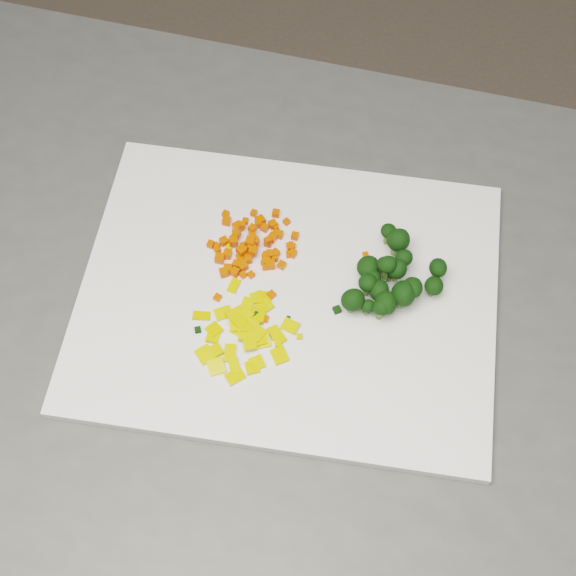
{
  "coord_description": "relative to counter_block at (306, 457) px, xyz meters",
  "views": [
    {
      "loc": [
        -0.33,
        -0.37,
        1.68
      ],
      "look_at": [
        -0.27,
        0.05,
        0.92
      ],
      "focal_mm": 50.0,
      "sensor_mm": 36.0,
      "label": 1
    }
  ],
  "objects": [
    {
      "name": "carrot_cube_21",
      "position": [
        -0.05,
        0.12,
        0.47
      ],
      "size": [
        0.01,
        0.01,
        0.01
      ],
      "primitive_type": "cube",
      "rotation": [
        0.0,
        0.0,
        1.57
      ],
      "color": "#E23C02",
      "rests_on": "carrot_pile"
    },
    {
      "name": "carrot_pile",
      "position": [
        -0.05,
        0.12,
        0.48
      ],
      "size": [
        0.1,
        0.1,
        0.03
      ],
      "primitive_type": null,
      "color": "#E23C02",
      "rests_on": "cutting_board"
    },
    {
      "name": "stray_bit_8",
      "position": [
        -0.04,
        0.05,
        0.46
      ],
      "size": [
        0.01,
        0.01,
        0.01
      ],
      "primitive_type": "cube",
      "rotation": [
        0.0,
        0.0,
        0.58
      ],
      "color": "#E23C02",
      "rests_on": "cutting_board"
    },
    {
      "name": "broccoli_floret_1",
      "position": [
        0.07,
        0.05,
        0.48
      ],
      "size": [
        0.04,
        0.04,
        0.03
      ],
      "primitive_type": null,
      "color": "black",
      "rests_on": "broccoli_pile"
    },
    {
      "name": "carrot_cube_26",
      "position": [
        -0.09,
        0.08,
        0.47
      ],
      "size": [
        0.01,
        0.01,
        0.01
      ],
      "primitive_type": "cube",
      "rotation": [
        0.0,
        0.0,
        0.18
      ],
      "color": "#E23C02",
      "rests_on": "carrot_pile"
    },
    {
      "name": "stray_bit_0",
      "position": [
        -0.08,
        0.02,
        0.46
      ],
      "size": [
        0.01,
        0.01,
        0.0
      ],
      "primitive_type": "cube",
      "rotation": [
        0.0,
        0.0,
        1.39
      ],
      "color": "black",
      "rests_on": "cutting_board"
    },
    {
      "name": "broccoli_floret_16",
      "position": [
        0.07,
        0.03,
        0.48
      ],
      "size": [
        0.03,
        0.03,
        0.03
      ],
      "primitive_type": null,
      "color": "black",
      "rests_on": "broccoli_pile"
    },
    {
      "name": "stray_bit_10",
      "position": [
        -0.12,
        0.02,
        0.46
      ],
      "size": [
        0.01,
        0.01,
        0.0
      ],
      "primitive_type": "cube",
      "rotation": [
        0.0,
        0.0,
        1.62
      ],
      "color": "black",
      "rests_on": "cutting_board"
    },
    {
      "name": "pepper_chunk_16",
      "position": [
        -0.08,
        0.06,
        0.46
      ],
      "size": [
        0.02,
        0.02,
        0.0
      ],
      "primitive_type": "cube",
      "rotation": [
        -0.1,
        -0.02,
        1.05
      ],
      "color": "#D8B50B",
      "rests_on": "pepper_pile"
    },
    {
      "name": "broccoli_floret_7",
      "position": [
        0.07,
        0.04,
        0.48
      ],
      "size": [
        0.02,
        0.02,
        0.03
      ],
      "primitive_type": null,
      "color": "black",
      "rests_on": "broccoli_pile"
    },
    {
      "name": "carrot_cube_25",
      "position": [
        -0.02,
        0.12,
        0.47
      ],
      "size": [
        0.01,
        0.01,
        0.01
      ],
      "primitive_type": "cube",
      "rotation": [
        0.0,
        0.0,
        2.8
      ],
      "color": "#E23C02",
      "rests_on": "carrot_pile"
    },
    {
      "name": "pepper_chunk_22",
      "position": [
        -0.07,
        -0.03,
        0.46
      ],
      "size": [
        0.02,
        0.02,
        0.01
      ],
      "primitive_type": "cube",
      "rotation": [
        0.07,
        0.08,
        1.69
      ],
      "color": "#D8B50B",
      "rests_on": "pepper_pile"
    },
    {
      "name": "pepper_chunk_10",
      "position": [
        -0.11,
        -0.03,
        0.46
      ],
      "size": [
        0.02,
        0.02,
        0.01
      ],
      "primitive_type": "cube",
      "rotation": [
        0.13,
        -0.12,
        0.15
      ],
      "color": "#D8B50B",
      "rests_on": "pepper_pile"
    },
    {
      "name": "broccoli_pile",
      "position": [
        0.09,
        0.05,
        0.49
      ],
      "size": [
        0.12,
        0.12,
        0.06
      ],
      "primitive_type": null,
      "color": "black",
      "rests_on": "cutting_board"
    },
    {
      "name": "stray_bit_3",
      "position": [
        -0.09,
        0.04,
        0.46
      ],
      "size": [
        0.01,
        0.01,
        0.0
      ],
      "primitive_type": "cube",
      "rotation": [
        0.0,
        0.0,
        2.08
      ],
      "color": "#D8B50B",
      "rests_on": "cutting_board"
    },
    {
      "name": "carrot_cube_17",
      "position": [
        -0.06,
        0.11,
        0.47
      ],
      "size": [
        0.01,
        0.01,
        0.01
      ],
      "primitive_type": "cube",
      "rotation": [
        0.0,
        0.0,
        0.35
      ],
      "color": "#E23C02",
      "rests_on": "carrot_pile"
    },
    {
      "name": "stray_bit_11",
      "position": [
        0.03,
        0.02,
        0.46
      ],
      "size": [
        0.01,
        0.01,
        0.01
      ],
      "primitive_type": "cube",
      "rotation": [
        0.0,
        0.0,
        1.82
      ],
      "color": "black",
      "rests_on": "cutting_board"
    },
    {
      "name": "carrot_cube_16",
      "position": [
        -0.04,
        0.08,
        0.47
      ],
      "size": [
        0.01,
        0.01,
        0.01
      ],
      "primitive_type": "cube",
      "rotation": [
        0.0,
        0.0,
        3.06
      ],
      "color": "#E23C02",
      "rests_on": "carrot_pile"
    },
    {
      "name": "carrot_cube_0",
      "position": [
        -0.04,
        0.1,
        0.47
      ],
      "size": [
        0.01,
        0.01,
        0.01
      ],
      "primitive_type": "cube",
      "rotation": [
        0.0,
        0.0,
        0.99
      ],
      "color": "#E23C02",
      "rests_on": "carrot_pile"
    },
    {
      "name": "carrot_cube_41",
      "position": [
        -0.08,
        0.1,
        0.47
      ],
      "size": [
        0.01,
        0.01,
        0.01
      ],
      "primitive_type": "cube",
      "rotation": [
        0.0,
        0.0,
        1.34
      ],
      "color": "#E23C02",
      "rests_on": "carrot_pile"
    },
    {
      "name": "stray_bit_14",
      "position": [
        -0.06,
        0.02,
        0.46
      ],
      "size": [
        0.01,
        0.01,
        0.0
      ],
      "primitive_type": "cube",
      "rotation": [
        0.0,
        0.0,
        2.45
      ],
      "color": "black",
      "rests_on": "cutting_board"
    },
    {
      "name": "carrot_cube_11",
      "position": [
        -0.08,
        0.1,
        0.47
      ],
      "size": [
        0.01,
        0.01,
        0.01
      ],
      "primitive_type": "cube",
      "rotation": [
        0.0,
        0.0,
        2.77
      ],
      "color": "#E23C02",
      "rests_on": "carrot_pile"
    },
    {
      "name": "carrot_cube_31",
      "position": [
        -0.06,
        0.07,
        0.47
      ],
      "size": [
        0.01,
        0.01,
        0.01
      ],
      "primitive_type": "cube",
      "rotation": [
        0.0,
        0.0,
        2.13
      ],
      "color": "#E23C02",
      "rests_on": "carrot_pile"
    },
    {
      "name": "carrot_cube_6",
      "position": [
        -0.06,
        0.14,
        0.47
      ],
      "size": [
        0.01,
        0.01,
        0.01
      ],
      "primitive_type": "cube",
      "rotation": [
        0.0,
        0.0,
        1.46
      ],
      "color": "#E23C02",
      "rests_on": "carrot_pile"
    },
    {
      "name": "carrot_cube_63",
      "position": [
        -0.07,
        0.12,
        0.47
      ],
      "size": [
        0.01,
        0.01,
        0.01
      ],
      "primitive_type": "cube",
      "rotation": [
        0.0,
        0.0,
        1.47
      ],
      "color": "#E23C02",
      "rests_on": "carrot_pile"
    },
    {
      "name": "broccoli_floret_15",
      "position": [
        0.09,
        0.05,
        0.48
      ],
      "size": [
        0.02,
        0.02,
        0.03
      ],
      "primitive_type": null,
      "color": "black",
      "rests_on": "broccoli_pile"
    },
    {
      "name": "carrot_cube_3",
      "position": [
        -0.02,
        0.13,
        0.47
      ],
      "size": [
        0.01,
        0.01,
        0.01
      ],
      "primitive_type": "cube",
      "rotation": [
        0.0,
        0.0,
        3.03
      ],
      "color": "#E23C02",
      "rests_on": "carrot_pile"
    },
    {
      "name": "pepper_chunk_13",
      "position": [
        -0.07,
        0.02,
        0.47
      ],
      "size": [
        0.02,
        0.02,
        0.01
      ],
      "primitive_type": "cube",
      "rotation": [
        0.03,
        -0.1,
        2.28
      ],
      "color": "#D8B50B",
      "rests_on": "pepper_pile"
    },
    {
      "name": "broccoli_floret_3",
      "position": [
        0.09,
        0.04,
        0.49
      ],
      "size": [
        0.03,
        0.03,
        0.03
      ],
      "primitive_type": null,
      "color": "black",
      "rests_on": "broccoli_pile"
    },
    {
      "name": "carrot_cube_23",
      "position": [
        -0.05,
        0.11,
        0.48
      ],
      "size": [
        0.01,
        0.01,
        0.01
      ],
      "primitive_type": "cube",
      "rotation": [
        0.0,
        0.0,
        2.76
      ],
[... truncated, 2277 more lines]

